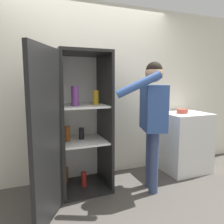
% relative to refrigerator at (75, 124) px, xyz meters
% --- Properties ---
extents(ground_plane, '(12.00, 12.00, 0.00)m').
position_rel_refrigerator_xyz_m(ground_plane, '(0.31, -0.53, -0.89)').
color(ground_plane, '#4C4742').
extents(wall_back, '(7.00, 0.06, 2.55)m').
position_rel_refrigerator_xyz_m(wall_back, '(0.31, 0.45, 0.38)').
color(wall_back, silver).
rests_on(wall_back, ground_plane).
extents(refrigerator, '(1.00, 1.20, 1.80)m').
position_rel_refrigerator_xyz_m(refrigerator, '(0.00, 0.00, 0.00)').
color(refrigerator, black).
rests_on(refrigerator, ground_plane).
extents(person, '(0.76, 0.59, 1.67)m').
position_rel_refrigerator_xyz_m(person, '(0.93, -0.30, 0.16)').
color(person, '#384770').
rests_on(person, ground_plane).
extents(counter, '(0.69, 0.64, 0.94)m').
position_rel_refrigerator_xyz_m(counter, '(1.76, 0.08, -0.42)').
color(counter, white).
rests_on(counter, ground_plane).
extents(bowl, '(0.17, 0.17, 0.06)m').
position_rel_refrigerator_xyz_m(bowl, '(1.70, 0.05, 0.08)').
color(bowl, '#B24738').
rests_on(bowl, counter).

